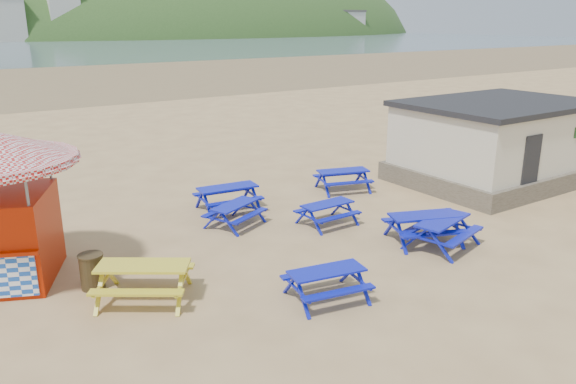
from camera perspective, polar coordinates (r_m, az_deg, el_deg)
ground at (r=16.17m, az=0.24°, el=-5.23°), size 400.00×400.00×0.00m
wet_sand at (r=68.16m, az=-27.23°, el=10.08°), size 400.00×400.00×0.00m
picnic_table_blue_a at (r=17.50m, az=-5.41°, el=-2.31°), size 2.08×1.92×0.70m
picnic_table_blue_b at (r=18.91m, az=-6.12°, el=-0.64°), size 2.14×1.80×0.83m
picnic_table_blue_c at (r=17.54m, az=4.01°, el=-2.22°), size 1.70×1.38×0.70m
picnic_table_blue_d at (r=12.98m, az=3.94°, el=-9.36°), size 1.97×1.70×0.73m
picnic_table_blue_e at (r=16.59m, az=13.65°, el=-3.59°), size 2.44×2.22×0.84m
picnic_table_blue_f at (r=16.37m, az=15.36°, el=-4.03°), size 2.31×2.04×0.82m
picnic_table_yellow at (r=13.34m, az=-14.40°, el=-8.84°), size 2.63×2.52×0.86m
litter_bin at (r=14.21m, az=-19.30°, el=-7.59°), size 0.59×0.59×0.87m
amenity_block at (r=23.61m, az=20.43°, el=4.85°), size 7.40×5.40×3.15m
headland_town at (r=261.78m, az=-12.20°, el=13.21°), size 264.00×144.00×108.00m
picnic_table_blue_g at (r=21.08m, az=5.59°, el=1.19°), size 2.25×2.01×0.79m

